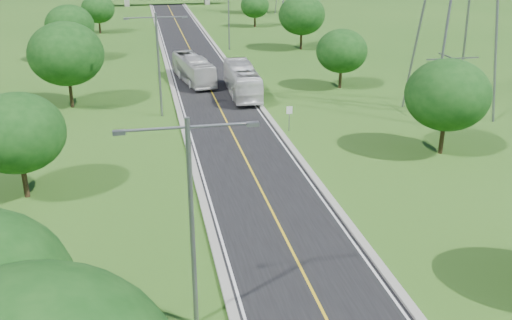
{
  "coord_description": "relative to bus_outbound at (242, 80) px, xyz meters",
  "views": [
    {
      "loc": [
        -7.64,
        -9.96,
        16.87
      ],
      "look_at": [
        -0.7,
        24.16,
        3.0
      ],
      "focal_mm": 40.0,
      "sensor_mm": 36.0,
      "label": 1
    }
  ],
  "objects": [
    {
      "name": "tree_le",
      "position": [
        -17.7,
        46.91,
        2.61
      ],
      "size": [
        5.88,
        5.88,
        6.84
      ],
      "color": "black",
      "rests_on": "ground"
    },
    {
      "name": "ground",
      "position": [
        -3.2,
        8.91,
        -1.72
      ],
      "size": [
        260.0,
        260.0,
        0.0
      ],
      "primitive_type": "plane",
      "color": "#2A5718",
      "rests_on": "ground"
    },
    {
      "name": "bus_outbound",
      "position": [
        0.0,
        0.0,
        0.0
      ],
      "size": [
        3.25,
        12.05,
        3.33
      ],
      "primitive_type": "imported",
      "rotation": [
        0.0,
        0.0,
        3.1
      ],
      "color": "white",
      "rests_on": "road"
    },
    {
      "name": "streetlight_near_left",
      "position": [
        -9.2,
        -39.09,
        4.22
      ],
      "size": [
        5.9,
        0.25,
        10.0
      ],
      "color": "slate",
      "rests_on": "ground"
    },
    {
      "name": "tree_rb",
      "position": [
        12.8,
        -21.09,
        3.23
      ],
      "size": [
        6.72,
        6.72,
        7.82
      ],
      "color": "black",
      "rests_on": "ground"
    },
    {
      "name": "road",
      "position": [
        -3.2,
        14.91,
        -1.69
      ],
      "size": [
        8.0,
        150.0,
        0.06
      ],
      "primitive_type": "cube",
      "color": "black",
      "rests_on": "ground"
    },
    {
      "name": "tree_re",
      "position": [
        11.3,
        48.91,
        2.3
      ],
      "size": [
        5.46,
        5.46,
        6.35
      ],
      "color": "black",
      "rests_on": "ground"
    },
    {
      "name": "curb_left",
      "position": [
        -7.45,
        14.91,
        -1.61
      ],
      "size": [
        0.5,
        150.0,
        0.22
      ],
      "primitive_type": "cube",
      "color": "gray",
      "rests_on": "ground"
    },
    {
      "name": "tree_rc",
      "position": [
        11.8,
        0.91,
        2.61
      ],
      "size": [
        5.88,
        5.88,
        6.84
      ],
      "color": "black",
      "rests_on": "ground"
    },
    {
      "name": "tree_ld",
      "position": [
        -20.2,
        22.91,
        3.23
      ],
      "size": [
        6.72,
        6.72,
        7.82
      ],
      "color": "black",
      "rests_on": "ground"
    },
    {
      "name": "streetlight_far_right",
      "position": [
        2.8,
        26.91,
        4.22
      ],
      "size": [
        5.9,
        0.25,
        10.0
      ],
      "color": "slate",
      "rests_on": "ground"
    },
    {
      "name": "speed_limit_sign",
      "position": [
        2.0,
        -13.1,
        -0.12
      ],
      "size": [
        0.55,
        0.09,
        2.4
      ],
      "color": "slate",
      "rests_on": "ground"
    },
    {
      "name": "bus_inbound",
      "position": [
        -4.71,
        7.02,
        -0.11
      ],
      "size": [
        4.4,
        11.48,
        3.12
      ],
      "primitive_type": "imported",
      "rotation": [
        0.0,
        0.0,
        0.16
      ],
      "color": "silver",
      "rests_on": "road"
    },
    {
      "name": "tree_lc",
      "position": [
        -18.2,
        -1.09,
        3.85
      ],
      "size": [
        7.56,
        7.56,
        8.79
      ],
      "color": "black",
      "rests_on": "ground"
    },
    {
      "name": "curb_right",
      "position": [
        1.05,
        14.91,
        -1.61
      ],
      "size": [
        0.5,
        150.0,
        0.22
      ],
      "primitive_type": "cube",
      "color": "gray",
      "rests_on": "ground"
    },
    {
      "name": "tree_lb",
      "position": [
        -19.2,
        -23.09,
        2.92
      ],
      "size": [
        6.3,
        6.3,
        7.33
      ],
      "color": "black",
      "rests_on": "ground"
    },
    {
      "name": "tree_rd",
      "position": [
        13.8,
        24.91,
        3.54
      ],
      "size": [
        7.14,
        7.14,
        8.3
      ],
      "color": "black",
      "rests_on": "ground"
    },
    {
      "name": "streetlight_mid_left",
      "position": [
        -9.2,
        -6.09,
        4.22
      ],
      "size": [
        5.9,
        0.25,
        10.0
      ],
      "color": "slate",
      "rests_on": "ground"
    }
  ]
}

